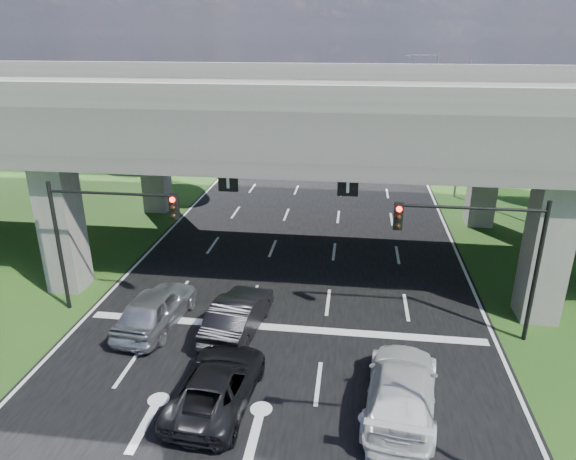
% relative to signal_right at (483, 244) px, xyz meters
% --- Properties ---
extents(ground, '(160.00, 160.00, 0.00)m').
position_rel_signal_right_xyz_m(ground, '(-7.82, -3.94, -4.19)').
color(ground, '#1F3F14').
rests_on(ground, ground).
extents(road, '(18.00, 120.00, 0.03)m').
position_rel_signal_right_xyz_m(road, '(-7.82, 6.06, -4.17)').
color(road, black).
rests_on(road, ground).
extents(overpass, '(80.00, 15.00, 10.00)m').
position_rel_signal_right_xyz_m(overpass, '(-7.82, 8.06, 3.73)').
color(overpass, '#3E3B39').
rests_on(overpass, ground).
extents(warehouse, '(20.00, 10.00, 4.00)m').
position_rel_signal_right_xyz_m(warehouse, '(-33.82, 31.06, -2.19)').
color(warehouse, '#9E9E99').
rests_on(warehouse, ground).
extents(signal_right, '(5.76, 0.54, 6.00)m').
position_rel_signal_right_xyz_m(signal_right, '(0.00, 0.00, 0.00)').
color(signal_right, black).
rests_on(signal_right, ground).
extents(signal_left, '(5.76, 0.54, 6.00)m').
position_rel_signal_right_xyz_m(signal_left, '(-15.65, 0.00, 0.00)').
color(signal_left, black).
rests_on(signal_left, ground).
extents(streetlight_far, '(3.38, 0.25, 10.00)m').
position_rel_signal_right_xyz_m(streetlight_far, '(2.27, 20.06, 1.66)').
color(streetlight_far, gray).
rests_on(streetlight_far, ground).
extents(streetlight_beyond, '(3.38, 0.25, 10.00)m').
position_rel_signal_right_xyz_m(streetlight_beyond, '(2.27, 36.06, 1.66)').
color(streetlight_beyond, gray).
rests_on(streetlight_beyond, ground).
extents(tree_left_near, '(4.50, 4.50, 7.80)m').
position_rel_signal_right_xyz_m(tree_left_near, '(-21.78, 22.06, 0.63)').
color(tree_left_near, black).
rests_on(tree_left_near, ground).
extents(tree_left_mid, '(3.91, 3.90, 6.76)m').
position_rel_signal_right_xyz_m(tree_left_mid, '(-24.78, 30.06, -0.01)').
color(tree_left_mid, black).
rests_on(tree_left_mid, ground).
extents(tree_left_far, '(4.80, 4.80, 8.32)m').
position_rel_signal_right_xyz_m(tree_left_far, '(-20.78, 38.06, 0.95)').
color(tree_left_far, black).
rests_on(tree_left_far, ground).
extents(tree_right_near, '(4.20, 4.20, 7.28)m').
position_rel_signal_right_xyz_m(tree_right_near, '(5.22, 24.06, 0.31)').
color(tree_right_near, black).
rests_on(tree_right_near, ground).
extents(tree_right_mid, '(3.91, 3.90, 6.76)m').
position_rel_signal_right_xyz_m(tree_right_mid, '(8.22, 32.06, -0.01)').
color(tree_right_mid, black).
rests_on(tree_right_mid, ground).
extents(tree_right_far, '(4.50, 4.50, 7.80)m').
position_rel_signal_right_xyz_m(tree_right_far, '(4.22, 40.06, 0.63)').
color(tree_right_far, black).
rests_on(tree_right_far, ground).
extents(car_silver, '(2.48, 5.21, 1.72)m').
position_rel_signal_right_xyz_m(car_silver, '(-13.20, -0.94, -3.30)').
color(car_silver, '#B9BAC1').
rests_on(car_silver, road).
extents(car_dark, '(2.26, 5.11, 1.63)m').
position_rel_signal_right_xyz_m(car_dark, '(-9.62, -0.94, -3.34)').
color(car_dark, black).
rests_on(car_dark, road).
extents(car_white, '(2.96, 5.85, 1.63)m').
position_rel_signal_right_xyz_m(car_white, '(-3.22, -4.94, -3.34)').
color(car_white, silver).
rests_on(car_white, road).
extents(car_trailing, '(2.77, 5.33, 1.44)m').
position_rel_signal_right_xyz_m(car_trailing, '(-9.35, -5.38, -3.44)').
color(car_trailing, black).
rests_on(car_trailing, road).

